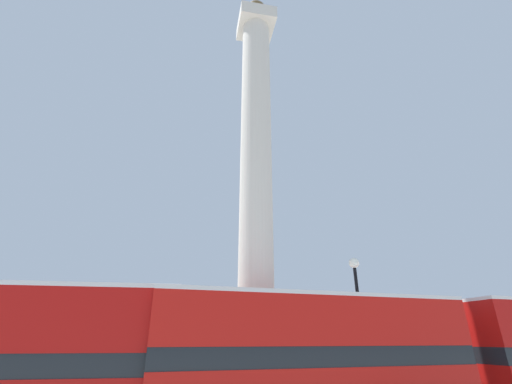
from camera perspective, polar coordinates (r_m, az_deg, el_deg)
name	(u,v)px	position (r m, az deg, el deg)	size (l,w,h in m)	color
monument_column	(256,255)	(15.81, 0.00, -10.45)	(5.82, 5.82, 22.75)	beige
bus_a	(314,359)	(12.00, 9.62, -25.72)	(10.31, 3.61, 4.27)	#B7140F
street_lamp	(361,321)	(15.30, 17.04, -19.93)	(0.45, 0.45, 6.16)	black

